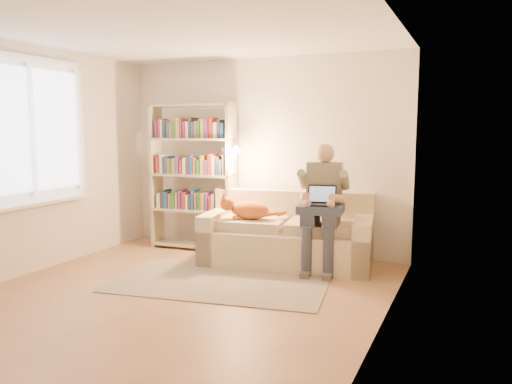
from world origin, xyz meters
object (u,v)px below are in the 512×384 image
at_px(cat, 246,209).
at_px(bookshelf, 193,169).
at_px(sofa, 288,238).
at_px(person, 323,200).
at_px(laptop, 322,200).

xyz_separation_m(cat, bookshelf, (-0.97, 0.37, 0.44)).
bearing_deg(sofa, bookshelf, 164.92).
bearing_deg(person, laptop, -84.89).
distance_m(cat, laptop, 0.99).
xyz_separation_m(sofa, laptop, (0.50, -0.22, 0.54)).
bearing_deg(bookshelf, laptop, -15.12).
height_order(person, bookshelf, bookshelf).
xyz_separation_m(person, laptop, (0.03, -0.13, 0.02)).
relative_size(laptop, bookshelf, 0.18).
distance_m(sofa, laptop, 0.76).
height_order(sofa, person, person).
xyz_separation_m(sofa, cat, (-0.48, -0.20, 0.36)).
distance_m(person, bookshelf, 1.96).
bearing_deg(cat, person, -1.43).
xyz_separation_m(laptop, bookshelf, (-1.95, 0.39, 0.26)).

